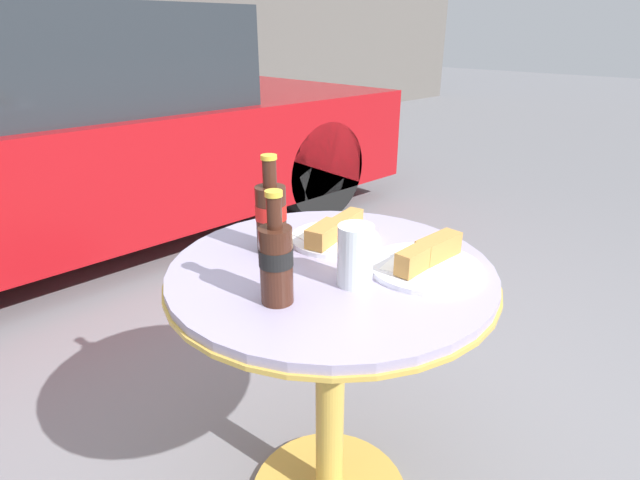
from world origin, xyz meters
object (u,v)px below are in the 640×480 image
(cola_bottle_left, at_px, (271,215))
(drinking_glass, at_px, (355,258))
(lunch_plate_near, at_px, (335,234))
(parked_car, at_px, (80,136))
(bistro_table, at_px, (331,333))
(lunch_plate_far, at_px, (426,261))
(cola_bottle_right, at_px, (276,260))

(cola_bottle_left, height_order, drinking_glass, cola_bottle_left)
(lunch_plate_near, distance_m, parked_car, 2.33)
(bistro_table, relative_size, drinking_glass, 5.71)
(bistro_table, bearing_deg, parked_car, 82.54)
(bistro_table, distance_m, drinking_glass, 0.26)
(lunch_plate_near, bearing_deg, lunch_plate_far, -82.13)
(drinking_glass, height_order, parked_car, parked_car)
(cola_bottle_right, relative_size, drinking_glass, 1.73)
(cola_bottle_left, relative_size, lunch_plate_near, 1.03)
(lunch_plate_near, distance_m, lunch_plate_far, 0.25)
(drinking_glass, xyz_separation_m, lunch_plate_near, (0.13, 0.19, -0.04))
(cola_bottle_right, height_order, lunch_plate_near, cola_bottle_right)
(drinking_glass, bearing_deg, parked_car, 82.18)
(drinking_glass, bearing_deg, cola_bottle_right, 160.94)
(parked_car, bearing_deg, lunch_plate_near, -95.27)
(cola_bottle_right, distance_m, parked_car, 2.51)
(lunch_plate_far, bearing_deg, drinking_glass, 159.08)
(cola_bottle_left, bearing_deg, lunch_plate_far, -60.24)
(drinking_glass, bearing_deg, cola_bottle_left, 93.46)
(cola_bottle_left, height_order, cola_bottle_right, cola_bottle_left)
(cola_bottle_left, xyz_separation_m, cola_bottle_right, (-0.15, -0.20, -0.00))
(cola_bottle_left, bearing_deg, cola_bottle_right, -126.60)
(cola_bottle_right, xyz_separation_m, parked_car, (0.50, 2.45, -0.18))
(cola_bottle_right, xyz_separation_m, lunch_plate_near, (0.29, 0.13, -0.07))
(cola_bottle_right, bearing_deg, cola_bottle_left, 53.40)
(drinking_glass, bearing_deg, lunch_plate_near, 55.04)
(cola_bottle_right, xyz_separation_m, lunch_plate_far, (0.32, -0.12, -0.07))
(cola_bottle_left, bearing_deg, bistro_table, -74.29)
(bistro_table, distance_m, parked_car, 2.43)
(lunch_plate_far, xyz_separation_m, parked_car, (0.18, 2.57, -0.11))
(parked_car, bearing_deg, bistro_table, -97.46)
(bistro_table, bearing_deg, cola_bottle_left, 105.71)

